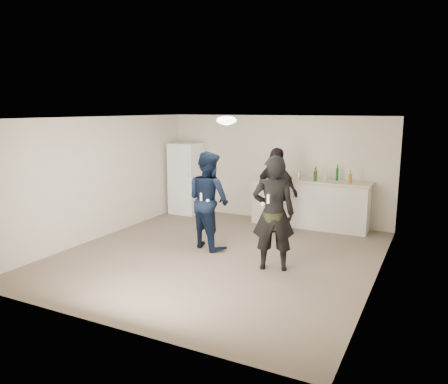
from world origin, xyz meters
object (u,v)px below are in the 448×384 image
at_px(shaker, 299,175).
at_px(spectator, 276,192).
at_px(woman, 273,213).
at_px(counter, 309,204).
at_px(fridge, 186,178).
at_px(man, 209,200).

relative_size(shaker, spectator, 0.09).
xyz_separation_m(woman, spectator, (-0.67, 1.98, -0.03)).
height_order(shaker, woman, woman).
bearing_deg(shaker, spectator, -104.15).
bearing_deg(woman, counter, -106.46).
height_order(fridge, woman, woman).
height_order(counter, woman, woman).
relative_size(woman, spectator, 1.03).
height_order(counter, fridge, fridge).
relative_size(man, spectator, 1.01).
xyz_separation_m(fridge, spectator, (2.74, -0.84, 0.03)).
distance_m(shaker, spectator, 0.94).
bearing_deg(woman, man, -40.47).
relative_size(counter, fridge, 1.44).
relative_size(man, woman, 0.97).
bearing_deg(spectator, counter, -97.12).
xyz_separation_m(counter, spectator, (-0.47, -0.91, 0.41)).
relative_size(fridge, woman, 0.94).
relative_size(shaker, woman, 0.09).
xyz_separation_m(fridge, man, (1.88, -2.26, 0.04)).
distance_m(fridge, spectator, 2.87).
distance_m(counter, man, 2.72).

